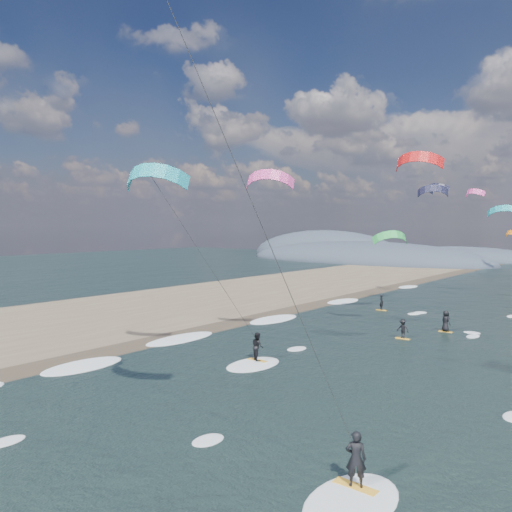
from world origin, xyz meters
The scene contains 9 objects.
ground centered at (0.00, 0.00, 0.00)m, with size 260.00×260.00×0.00m, color black.
sand_strip centered at (-24.00, 10.00, 0.00)m, with size 26.00×240.00×0.00m, color brown.
wet_sand_strip centered at (-12.00, 10.00, 0.00)m, with size 3.00×240.00×0.00m, color #382D23.
coastal_hills centered at (-44.84, 107.86, 0.00)m, with size 80.00×41.00×15.00m.
kitesurfer_near_a centered at (6.85, -1.23, 14.54)m, with size 7.91×8.33×18.53m.
kitesurfer_near_b centered at (-4.81, 9.54, 8.59)m, with size 7.27×8.84×13.17m.
far_kitesurfers centered at (1.71, 29.94, 0.83)m, with size 9.87×11.81×1.78m.
bg_kite_field centered at (-0.59, 51.42, 12.09)m, with size 12.85×75.30×7.99m.
shoreline_surf centered at (-10.80, 14.75, 0.00)m, with size 2.40×79.40×0.11m.
Camera 1 is at (17.84, -10.88, 8.82)m, focal length 35.00 mm.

